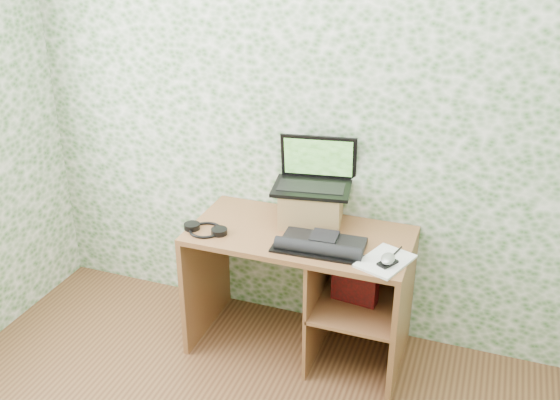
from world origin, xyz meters
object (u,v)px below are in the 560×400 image
at_px(riser, 311,206).
at_px(notepad, 385,261).
at_px(laptop, 314,176).
at_px(keyboard, 321,245).
at_px(desk, 314,275).

bearing_deg(riser, notepad, -31.49).
xyz_separation_m(riser, notepad, (0.47, -0.29, -0.09)).
bearing_deg(riser, laptop, 90.00).
xyz_separation_m(laptop, keyboard, (0.14, -0.31, -0.24)).
relative_size(keyboard, notepad, 1.72).
relative_size(desk, notepad, 4.17).
height_order(desk, keyboard, keyboard).
relative_size(desk, laptop, 2.62).
height_order(riser, keyboard, riser).
distance_m(laptop, notepad, 0.64).
bearing_deg(riser, desk, -62.07).
xyz_separation_m(desk, notepad, (0.41, -0.18, 0.28)).
bearing_deg(desk, keyboard, -63.18).
height_order(laptop, notepad, laptop).
distance_m(riser, laptop, 0.17).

